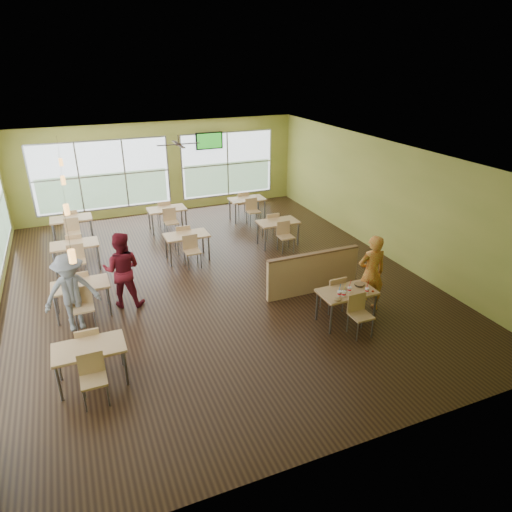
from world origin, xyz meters
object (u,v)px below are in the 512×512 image
(food_basket, at_px, (359,285))
(man_plaid, at_px, (371,274))
(half_wall_divider, at_px, (313,273))
(main_table, at_px, (347,296))

(food_basket, bearing_deg, man_plaid, 20.46)
(man_plaid, bearing_deg, half_wall_divider, -51.69)
(half_wall_divider, distance_m, food_basket, 1.43)
(man_plaid, distance_m, food_basket, 0.44)
(main_table, xyz_separation_m, food_basket, (0.37, 0.09, 0.15))
(main_table, relative_size, food_basket, 6.82)
(main_table, height_order, man_plaid, man_plaid)
(food_basket, bearing_deg, half_wall_divider, 105.15)
(main_table, bearing_deg, half_wall_divider, 90.00)
(half_wall_divider, xyz_separation_m, man_plaid, (0.76, -1.21, 0.38))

